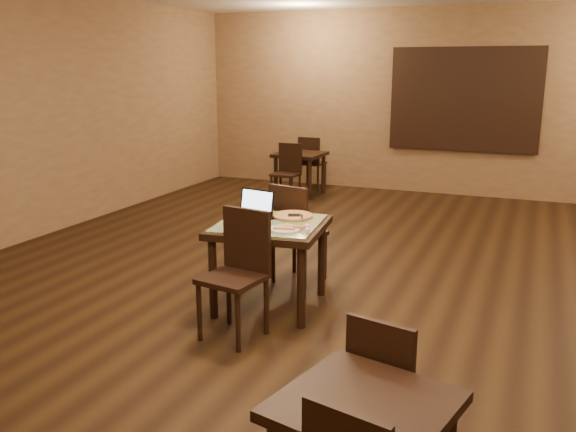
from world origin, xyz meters
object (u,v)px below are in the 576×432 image
at_px(other_table_b, 300,160).
at_px(other_table_c, 364,424).
at_px(tiled_table, 270,234).
at_px(other_table_b_chair_near, 288,169).
at_px(pizza_pan, 293,217).
at_px(laptop, 254,211).
at_px(other_table_c_chair_far, 387,383).
at_px(chair_main_near, 239,266).
at_px(chair_main_far, 294,228).
at_px(other_table_b_chair_far, 311,160).

xyz_separation_m(other_table_b, other_table_c, (3.01, -6.89, -0.03)).
height_order(tiled_table, other_table_b_chair_near, other_table_b_chair_near).
bearing_deg(tiled_table, other_table_c, -64.10).
relative_size(tiled_table, pizza_pan, 2.88).
relative_size(other_table_b, other_table_c, 0.90).
height_order(laptop, other_table_c_chair_far, laptop).
bearing_deg(tiled_table, other_table_b, 101.36).
bearing_deg(tiled_table, laptop, 145.09).
height_order(laptop, other_table_b_chair_near, laptop).
distance_m(tiled_table, other_table_b_chair_near, 4.34).
height_order(laptop, other_table_b, laptop).
bearing_deg(chair_main_near, chair_main_far, 101.25).
distance_m(tiled_table, laptop, 0.28).
xyz_separation_m(chair_main_far, other_table_b, (-1.50, 3.97, 0.02)).
xyz_separation_m(chair_main_far, other_table_c_chair_far, (1.49, -2.42, -0.07)).
distance_m(pizza_pan, other_table_c_chair_far, 2.47).
distance_m(other_table_b, other_table_c_chair_far, 7.06).
distance_m(other_table_c, other_table_c_chair_far, 0.51).
height_order(laptop, pizza_pan, laptop).
xyz_separation_m(tiled_table, other_table_b, (-1.52, 4.58, -0.08)).
bearing_deg(other_table_b_chair_far, chair_main_far, 110.52).
xyz_separation_m(tiled_table, chair_main_near, (0.01, -0.61, -0.10)).
height_order(other_table_b, other_table_c_chair_far, other_table_c_chair_far).
relative_size(chair_main_far, other_table_b_chair_far, 1.09).
relative_size(chair_main_near, other_table_b, 1.30).
distance_m(chair_main_near, other_table_b_chair_far, 5.93).
distance_m(chair_main_near, other_table_b, 5.42).
bearing_deg(laptop, other_table_c, -44.59).
distance_m(pizza_pan, other_table_c, 2.90).
bearing_deg(tiled_table, pizza_pan, 56.48).
bearing_deg(laptop, other_table_b_chair_near, 118.81).
bearing_deg(chair_main_far, laptop, 83.04).
xyz_separation_m(laptop, other_table_b_chair_far, (-1.32, 5.00, -0.32)).
relative_size(other_table_b, other_table_c_chair_far, 0.90).
xyz_separation_m(tiled_table, other_table_c_chair_far, (1.47, -1.81, -0.18)).
relative_size(chair_main_near, other_table_c, 1.17).
bearing_deg(other_table_b_chair_near, tiled_table, -67.49).
bearing_deg(other_table_c, other_table_b_chair_near, 128.71).
relative_size(pizza_pan, other_table_c_chair_far, 0.41).
bearing_deg(laptop, tiled_table, -17.54).
xyz_separation_m(pizza_pan, other_table_c_chair_far, (1.35, -2.05, -0.28)).
xyz_separation_m(other_table_b, other_table_c_chair_far, (2.99, -6.39, -0.10)).
bearing_deg(other_table_b, chair_main_near, -71.53).
distance_m(chair_main_far, pizza_pan, 0.45).
relative_size(pizza_pan, other_table_b, 0.46).
distance_m(laptop, pizza_pan, 0.35).
relative_size(chair_main_near, laptop, 2.56).
bearing_deg(other_table_c_chair_far, pizza_pan, -43.09).
bearing_deg(other_table_b, pizza_pan, -67.30).
height_order(pizza_pan, other_table_b, pizza_pan).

